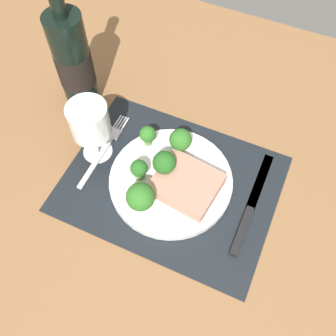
{
  "coord_description": "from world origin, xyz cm",
  "views": [
    {
      "loc": [
        14.14,
        -32.89,
        65.64
      ],
      "look_at": [
        -1.49,
        1.99,
        1.9
      ],
      "focal_mm": 40.87,
      "sensor_mm": 36.0,
      "label": 1
    }
  ],
  "objects_px": {
    "steak": "(186,184)",
    "plate": "(171,181)",
    "knife": "(249,210)",
    "wine_bottle": "(74,62)",
    "wine_glass": "(90,123)",
    "fork": "(104,149)"
  },
  "relations": [
    {
      "from": "steak",
      "to": "plate",
      "type": "bearing_deg",
      "value": 170.57
    },
    {
      "from": "knife",
      "to": "wine_bottle",
      "type": "bearing_deg",
      "value": 166.9
    },
    {
      "from": "wine_bottle",
      "to": "wine_glass",
      "type": "distance_m",
      "value": 0.15
    },
    {
      "from": "fork",
      "to": "wine_bottle",
      "type": "height_order",
      "value": "wine_bottle"
    },
    {
      "from": "steak",
      "to": "knife",
      "type": "xyz_separation_m",
      "value": [
        0.12,
        0.01,
        -0.03
      ]
    },
    {
      "from": "plate",
      "to": "knife",
      "type": "distance_m",
      "value": 0.16
    },
    {
      "from": "plate",
      "to": "wine_glass",
      "type": "distance_m",
      "value": 0.19
    },
    {
      "from": "steak",
      "to": "wine_glass",
      "type": "bearing_deg",
      "value": 176.4
    },
    {
      "from": "plate",
      "to": "wine_glass",
      "type": "xyz_separation_m",
      "value": [
        -0.17,
        0.01,
        0.08
      ]
    },
    {
      "from": "fork",
      "to": "knife",
      "type": "height_order",
      "value": "knife"
    },
    {
      "from": "steak",
      "to": "knife",
      "type": "distance_m",
      "value": 0.13
    },
    {
      "from": "knife",
      "to": "wine_glass",
      "type": "bearing_deg",
      "value": -178.68
    },
    {
      "from": "plate",
      "to": "wine_bottle",
      "type": "bearing_deg",
      "value": 156.25
    },
    {
      "from": "plate",
      "to": "knife",
      "type": "bearing_deg",
      "value": 1.92
    },
    {
      "from": "steak",
      "to": "fork",
      "type": "distance_m",
      "value": 0.19
    },
    {
      "from": "plate",
      "to": "wine_glass",
      "type": "relative_size",
      "value": 1.72
    },
    {
      "from": "plate",
      "to": "wine_bottle",
      "type": "distance_m",
      "value": 0.31
    },
    {
      "from": "plate",
      "to": "fork",
      "type": "relative_size",
      "value": 1.24
    },
    {
      "from": "steak",
      "to": "wine_bottle",
      "type": "xyz_separation_m",
      "value": [
        -0.3,
        0.12,
        0.08
      ]
    },
    {
      "from": "knife",
      "to": "wine_glass",
      "type": "distance_m",
      "value": 0.34
    },
    {
      "from": "wine_bottle",
      "to": "wine_glass",
      "type": "xyz_separation_m",
      "value": [
        0.1,
        -0.11,
        -0.02
      ]
    },
    {
      "from": "fork",
      "to": "knife",
      "type": "xyz_separation_m",
      "value": [
        0.31,
        -0.01,
        0.0
      ]
    }
  ]
}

